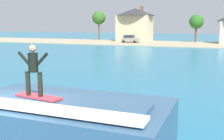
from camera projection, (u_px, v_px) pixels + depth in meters
name	position (u px, v px, depth m)	size (l,w,h in m)	color
wave_crest	(65.00, 122.00, 9.56)	(7.12, 3.89, 1.69)	#345878
surfboard	(38.00, 97.00, 9.30)	(1.79, 0.70, 0.06)	#D8333F
surfer	(33.00, 68.00, 9.13)	(1.19, 0.32, 1.72)	black
shoreline_bank	(191.00, 44.00, 58.50)	(120.00, 17.51, 0.16)	tan
car_near_shore	(130.00, 39.00, 62.73)	(3.92, 2.27, 1.86)	gray
house_with_chimney	(135.00, 23.00, 68.64)	(9.76, 9.76, 8.67)	beige
tree_tall_bare	(99.00, 18.00, 73.17)	(3.55, 3.55, 7.79)	brown
tree_short_bushy	(196.00, 22.00, 63.09)	(3.23, 3.23, 6.45)	brown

